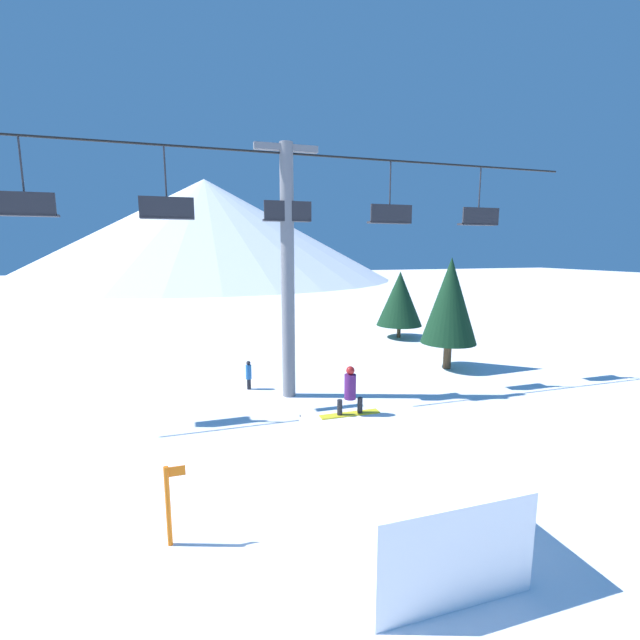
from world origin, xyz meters
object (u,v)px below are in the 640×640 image
(snow_ramp, at_px, (395,487))
(snowboarder, at_px, (350,392))
(distant_skier, at_px, (249,374))
(trail_marker, at_px, (169,504))
(pine_tree_near, at_px, (450,301))

(snow_ramp, relative_size, snowboarder, 3.00)
(snowboarder, distance_m, distant_skier, 8.49)
(trail_marker, bearing_deg, pine_tree_near, 36.98)
(snowboarder, distance_m, trail_marker, 4.59)
(trail_marker, distance_m, distant_skier, 9.66)
(snowboarder, distance_m, pine_tree_near, 12.06)
(snowboarder, xyz_separation_m, pine_tree_near, (8.49, 8.51, 0.96))
(trail_marker, bearing_deg, snowboarder, 13.94)
(snow_ramp, xyz_separation_m, distant_skier, (-1.65, 10.04, -0.25))
(distant_skier, bearing_deg, trail_marker, -107.11)
(snowboarder, height_order, pine_tree_near, pine_tree_near)
(snow_ramp, relative_size, pine_tree_near, 0.82)
(snow_ramp, xyz_separation_m, trail_marker, (-4.50, 0.81, -0.03))
(snow_ramp, relative_size, trail_marker, 2.71)
(snow_ramp, distance_m, trail_marker, 4.57)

